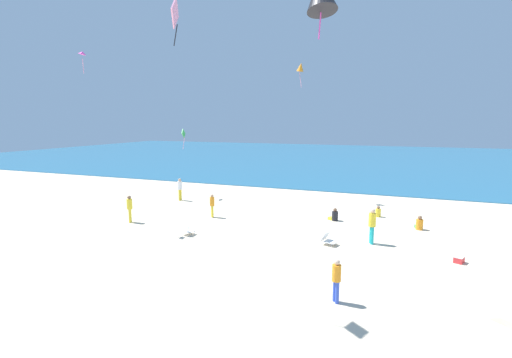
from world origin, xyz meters
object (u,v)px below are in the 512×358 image
person_5 (419,224)px  kite_green (184,134)px  kite_pink (175,13)px  person_7 (212,204)px  person_1 (372,224)px  beach_chair_far_left (187,230)px  person_6 (130,207)px  person_2 (180,188)px  beach_chair_near_camera (328,239)px  cooler_box (459,259)px  person_0 (378,213)px  person_8 (336,278)px  kite_magenta (83,53)px  kite_orange (301,67)px  person_4 (334,216)px

person_5 → kite_green: (-16.28, 3.05, 4.44)m
kite_pink → person_7: bearing=112.4°
person_1 → beach_chair_far_left: bearing=170.7°
person_6 → kite_pink: (7.69, -6.68, 8.00)m
kite_green → person_2: bearing=-74.0°
beach_chair_near_camera → cooler_box: bearing=11.5°
kite_green → person_7: bearing=-44.6°
person_6 → person_7: bearing=4.5°
person_7 → kite_pink: kite_pink is taller
person_0 → person_7: 9.96m
beach_chair_near_camera → person_2: bearing=168.1°
person_5 → person_6: (-15.28, -4.42, 0.61)m
person_0 → person_7: (-9.22, -3.73, 0.57)m
person_2 → kite_pink: kite_pink is taller
person_8 → cooler_box: bearing=-166.2°
person_1 → kite_green: kite_green is taller
person_5 → kite_magenta: bearing=95.3°
beach_chair_far_left → cooler_box: (12.32, 0.76, -0.14)m
person_0 → kite_pink: bearing=85.8°
person_5 → kite_magenta: 19.75m
beach_chair_near_camera → person_8: size_ratio=0.56×
person_2 → person_6: size_ratio=1.04×
person_2 → person_5: person_2 is taller
kite_magenta → person_1: bearing=9.0°
kite_orange → kite_magenta: 14.17m
person_0 → beach_chair_far_left: bearing=58.2°
person_1 → kite_magenta: kite_magenta is taller
beach_chair_near_camera → kite_orange: bearing=127.5°
cooler_box → kite_green: (-17.64, 7.65, 4.59)m
person_2 → person_0: bearing=-2.5°
person_1 → kite_green: 15.95m
person_4 → person_5: (4.52, -0.19, 0.01)m
person_1 → person_5: (2.18, 3.39, -0.69)m
person_6 → kite_orange: bearing=23.3°
person_0 → person_7: size_ratio=0.47×
beach_chair_near_camera → person_0: person_0 is taller
person_2 → cooler_box: bearing=-23.8°
person_0 → kite_orange: (-5.86, 3.53, 9.21)m
cooler_box → kite_pink: bearing=-144.0°
beach_chair_far_left → kite_pink: size_ratio=0.52×
person_0 → beach_chair_near_camera: bearing=92.1°
kite_magenta → beach_chair_near_camera: bearing=6.4°
person_4 → kite_pink: 14.53m
cooler_box → person_7: 13.16m
person_6 → kite_magenta: 8.47m
beach_chair_far_left → person_8: 9.37m
cooler_box → person_8: 6.70m
person_1 → kite_pink: 12.31m
beach_chair_far_left → person_5: person_5 is taller
person_6 → person_8: 13.65m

